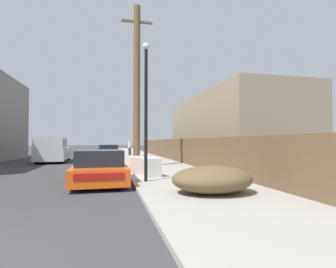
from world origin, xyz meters
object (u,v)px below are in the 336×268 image
Objects in this scene: pedestrian at (130,147)px; pickup_truck at (53,150)px; car_parked_mid at (108,153)px; utility_pole at (137,85)px; street_lamp at (146,101)px; discarded_fridge at (145,166)px; parked_sports_car_red at (100,168)px; brush_pile at (212,179)px.

pickup_truck is at bearing -132.81° from pedestrian.
pedestrian is (2.25, 4.41, 0.37)m from car_parked_mid.
pickup_truck is 9.14m from utility_pole.
utility_pole is 1.84× the size of street_lamp.
discarded_fridge is at bearing 117.36° from pickup_truck.
discarded_fridge is 0.39× the size of street_lamp.
parked_sports_car_red is 13.09m from car_parked_mid.
car_parked_mid is 0.87× the size of street_lamp.
car_parked_mid is at bearing 101.08° from utility_pole.
pickup_truck is (-5.57, 9.92, 0.41)m from discarded_fridge.
discarded_fridge is at bearing 107.40° from brush_pile.
car_parked_mid reaches higher than discarded_fridge.
discarded_fridge is at bearing 83.55° from street_lamp.
brush_pile is (1.27, -8.12, -4.35)m from utility_pole.
pickup_truck is at bearing 114.87° from street_lamp.
pedestrian is at bearing 58.35° from car_parked_mid.
parked_sports_car_red is 0.90× the size of street_lamp.
street_lamp is at bearing 120.71° from brush_pile.
parked_sports_car_red is 17.69m from pedestrian.
car_parked_mid is at bearing 87.84° from parked_sports_car_red.
pedestrian is (2.50, 17.51, 0.41)m from parked_sports_car_red.
pedestrian reaches higher than parked_sports_car_red.
street_lamp is 2.20× the size of brush_pile.
street_lamp is at bearing 112.93° from pickup_truck.
pedestrian is at bearing 87.31° from street_lamp.
discarded_fridge is 12.35m from car_parked_mid.
street_lamp is at bearing -112.71° from discarded_fridge.
street_lamp is at bearing -92.51° from utility_pole.
brush_pile is 1.37× the size of pedestrian.
discarded_fridge is at bearing -92.31° from pedestrian.
pickup_truck is at bearing 103.03° from discarded_fridge.
street_lamp is 3.90m from brush_pile.
utility_pole is 4.05× the size of brush_pile.
car_parked_mid is 2.64× the size of pedestrian.
brush_pile is at bearing -84.59° from car_parked_mid.
brush_pile is at bearing -88.21° from pedestrian.
utility_pole is at bearing 98.89° from brush_pile.
street_lamp is at bearing -92.69° from pedestrian.
car_parked_mid is 0.84× the size of pickup_truck.
car_parked_mid is 0.47× the size of utility_pole.
utility_pole is 5.56× the size of pedestrian.
street_lamp reaches higher than car_parked_mid.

